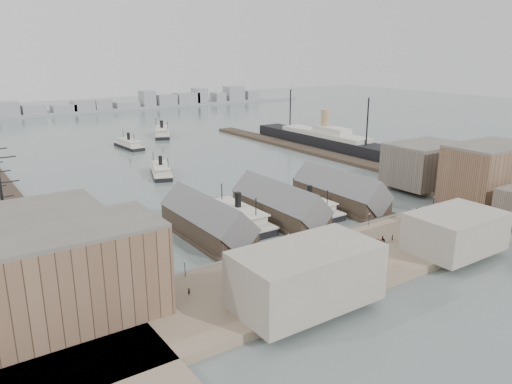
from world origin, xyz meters
TOP-DOWN VIEW (x-y plane):
  - ground at (0.00, 0.00)m, footprint 900.00×900.00m
  - quay at (0.00, -20.00)m, footprint 180.00×30.00m
  - seawall at (0.00, -5.20)m, footprint 180.00×1.20m
  - west_wharf at (-68.00, 100.00)m, footprint 10.00×220.00m
  - east_wharf at (78.00, 90.00)m, footprint 10.00×180.00m
  - ferry_shed_west at (-26.00, 16.88)m, footprint 14.00×42.00m
  - ferry_shed_center at (0.00, 16.88)m, footprint 14.00×42.00m
  - ferry_shed_east at (26.00, 16.88)m, footprint 14.00×42.00m
  - warehouse_west_front at (-70.00, -12.00)m, footprint 32.00×18.00m
  - warehouse_west_back at (-70.00, 18.00)m, footprint 26.00×20.00m
  - warehouse_east_front at (66.00, -12.00)m, footprint 30.00×18.00m
  - warehouse_east_back at (68.00, 15.00)m, footprint 28.00×20.00m
  - street_bldg_center at (20.00, -32.00)m, footprint 24.00×16.00m
  - street_bldg_west at (-30.00, -32.00)m, footprint 30.00×16.00m
  - lamp_post_far_w at (-45.00, -7.00)m, footprint 0.44×0.44m
  - lamp_post_near_w at (-15.00, -7.00)m, footprint 0.44×0.44m
  - lamp_post_near_e at (15.00, -7.00)m, footprint 0.44×0.44m
  - lamp_post_far_e at (45.00, -7.00)m, footprint 0.44×0.44m
  - far_shore at (-2.07, 334.14)m, footprint 500.00×40.00m
  - ferry_docked_west at (-13.00, 20.73)m, footprint 9.06×30.21m
  - ferry_docked_east at (13.00, 17.63)m, footprint 8.02×26.73m
  - ferry_open_near at (-7.34, 91.32)m, footprint 15.21×26.26m
  - ferry_open_mid at (3.34, 157.50)m, footprint 8.93×25.46m
  - ferry_open_far at (33.60, 181.82)m, footprint 19.62×30.31m
  - ocean_steamer at (92.00, 98.17)m, footprint 14.17×103.54m
  - tram at (29.69, -16.92)m, footprint 3.71×11.29m
  - horse_cart_left at (-34.04, -13.55)m, footprint 4.80×3.43m
  - horse_cart_center at (-17.52, -20.18)m, footprint 4.89×2.27m
  - horse_cart_right at (7.93, -18.54)m, footprint 4.72×1.94m
  - pedestrian_0 at (-48.43, -15.71)m, footprint 0.71×0.60m
  - pedestrian_1 at (-43.37, -21.93)m, footprint 0.97×0.90m
  - pedestrian_2 at (-17.42, -8.16)m, footprint 1.22×1.25m
  - pedestrian_3 at (-9.74, -27.91)m, footprint 0.95×1.13m
  - pedestrian_4 at (-3.05, -11.93)m, footprint 1.00×0.98m
  - pedestrian_5 at (11.34, -19.05)m, footprint 0.72×0.59m
  - pedestrian_6 at (28.44, -11.64)m, footprint 1.04×1.07m
  - pedestrian_7 at (27.20, -22.44)m, footprint 1.28×1.03m
  - pedestrian_8 at (32.92, -9.93)m, footprint 1.08×1.04m
  - pedestrian_9 at (50.15, -18.90)m, footprint 0.84×0.56m

SIDE VIEW (x-z plane):
  - ground at x=0.00m, z-range 0.00..0.00m
  - west_wharf at x=-68.00m, z-range 0.00..1.60m
  - east_wharf at x=78.00m, z-range 0.00..1.60m
  - quay at x=0.00m, z-range 0.00..2.00m
  - seawall at x=0.00m, z-range 0.00..2.30m
  - ferry_open_mid at x=3.34m, z-range -2.38..6.58m
  - ferry_open_near at x=-7.34m, z-range -2.39..6.60m
  - ferry_docked_east at x=13.00m, z-range -2.54..7.01m
  - ferry_open_far at x=33.60m, z-range -2.77..7.67m
  - ferry_docked_west at x=-13.00m, z-range -2.87..7.92m
  - horse_cart_center at x=-17.52m, z-range 2.04..3.49m
  - pedestrian_1 at x=-43.37m, z-range 2.00..3.60m
  - pedestrian_0 at x=-48.43m, z-range 2.00..3.65m
  - horse_cart_right at x=7.93m, z-range 2.00..3.68m
  - horse_cart_left at x=-34.04m, z-range 2.00..3.69m
  - pedestrian_9 at x=50.15m, z-range 2.00..3.71m
  - pedestrian_2 at x=-17.42m, z-range 2.00..3.72m
  - pedestrian_7 at x=27.20m, z-range 2.00..3.72m
  - pedestrian_6 at x=28.44m, z-range 2.00..3.73m
  - pedestrian_4 at x=-3.05m, z-range 2.00..3.73m
  - pedestrian_5 at x=11.34m, z-range 2.00..3.74m
  - pedestrian_8 at x=32.92m, z-range 2.00..3.82m
  - pedestrian_3 at x=-9.74m, z-range 2.00..3.82m
  - far_shore at x=-2.07m, z-range -3.96..11.77m
  - tram at x=29.69m, z-range 2.05..6.00m
  - ocean_steamer at x=92.00m, z-range -5.90..14.81m
  - ferry_shed_west at x=-26.00m, z-range -1.66..10.94m
  - ferry_shed_center at x=0.00m, z-range -1.66..10.94m
  - ferry_shed_east at x=26.00m, z-range -1.66..10.94m
  - lamp_post_far_w at x=-45.00m, z-range 2.75..6.67m
  - lamp_post_near_w at x=-15.00m, z-range 2.75..6.67m
  - lamp_post_near_e at x=15.00m, z-range 2.75..6.67m
  - lamp_post_far_e at x=45.00m, z-range 2.75..6.67m
  - street_bldg_center at x=20.00m, z-range 2.00..12.00m
  - street_bldg_west at x=-30.00m, z-range 2.00..14.00m
  - warehouse_west_back at x=-70.00m, z-range 2.00..16.00m
  - warehouse_east_back at x=68.00m, z-range 2.00..17.00m
  - warehouse_west_front at x=-70.00m, z-range 2.00..20.00m
  - warehouse_east_front at x=66.00m, z-range 2.00..21.00m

